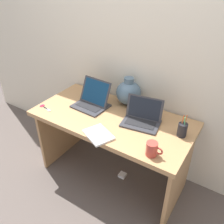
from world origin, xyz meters
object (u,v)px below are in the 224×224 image
at_px(notebook_stack, 98,135).
at_px(coffee_mug, 152,149).
at_px(laptop_left, 93,99).
at_px(scissors, 44,107).
at_px(green_vase, 128,92).
at_px(power_brick, 122,175).
at_px(pen_cup, 182,130).
at_px(laptop_right, 142,116).

relative_size(notebook_stack, coffee_mug, 1.85).
xyz_separation_m(laptop_left, coffee_mug, (0.74, -0.32, -0.01)).
bearing_deg(scissors, green_vase, 38.13).
bearing_deg(laptop_left, green_vase, 39.46).
distance_m(scissors, power_brick, 1.03).
distance_m(pen_cup, power_brick, 0.91).
xyz_separation_m(laptop_right, green_vase, (-0.25, 0.21, 0.06)).
relative_size(laptop_right, coffee_mug, 2.74).
bearing_deg(notebook_stack, pen_cup, 32.71).
distance_m(pen_cup, scissors, 1.23).
bearing_deg(power_brick, notebook_stack, -97.45).
xyz_separation_m(scissors, power_brick, (0.71, 0.25, -0.71)).
relative_size(coffee_mug, power_brick, 1.73).
bearing_deg(pen_cup, laptop_left, 179.94).
height_order(coffee_mug, pen_cup, pen_cup).
xyz_separation_m(laptop_left, power_brick, (0.35, -0.02, -0.77)).
bearing_deg(power_brick, laptop_right, 8.92).
distance_m(green_vase, power_brick, 0.85).
distance_m(green_vase, coffee_mug, 0.72).
distance_m(coffee_mug, power_brick, 0.90).
bearing_deg(pen_cup, coffee_mug, -107.78).
distance_m(laptop_left, notebook_stack, 0.46).
height_order(laptop_left, scissors, laptop_left).
height_order(notebook_stack, coffee_mug, coffee_mug).
xyz_separation_m(pen_cup, scissors, (-1.20, -0.27, -0.05)).
height_order(laptop_left, green_vase, green_vase).
distance_m(laptop_right, pen_cup, 0.34).
bearing_deg(scissors, pen_cup, 12.73).
relative_size(coffee_mug, scissors, 0.82).
relative_size(laptop_right, green_vase, 1.28).
xyz_separation_m(green_vase, notebook_stack, (0.05, -0.55, -0.11)).
xyz_separation_m(green_vase, power_brick, (0.09, -0.23, -0.82)).
distance_m(notebook_stack, coffee_mug, 0.44).
distance_m(laptop_left, green_vase, 0.33).
bearing_deg(coffee_mug, laptop_right, 126.03).
distance_m(notebook_stack, power_brick, 0.78).
relative_size(notebook_stack, scissors, 1.52).
relative_size(green_vase, power_brick, 3.71).
bearing_deg(laptop_right, scissors, -162.37).
xyz_separation_m(laptop_left, pen_cup, (0.84, -0.00, -0.00)).
bearing_deg(laptop_left, laptop_right, 0.27).
xyz_separation_m(laptop_right, notebook_stack, (-0.20, -0.35, -0.05)).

